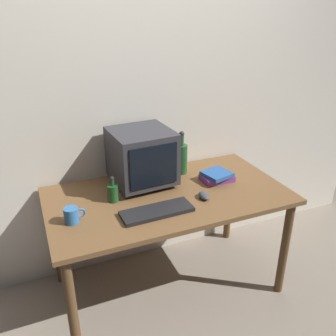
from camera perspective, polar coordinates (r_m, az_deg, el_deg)
ground_plane at (r=2.72m, az=0.00°, el=-18.08°), size 6.00×6.00×0.00m
back_wall at (r=2.51m, az=-4.24°, el=10.88°), size 4.00×0.08×2.50m
desk at (r=2.32m, az=0.00°, el=-6.02°), size 1.52×0.82×0.75m
crt_monitor at (r=2.34m, az=-4.20°, el=1.82°), size 0.40×0.41×0.37m
keyboard at (r=2.07m, az=-1.77°, el=-6.91°), size 0.42×0.16×0.02m
computer_mouse at (r=2.23m, az=5.74°, el=-4.41°), size 0.07×0.10×0.04m
bottle_tall at (r=2.51m, az=2.13°, el=1.67°), size 0.09×0.09×0.31m
bottle_short at (r=2.19m, az=-8.79°, el=-3.82°), size 0.07×0.07×0.17m
book_stack at (r=2.45m, az=7.80°, el=-1.32°), size 0.21×0.20×0.07m
mug at (r=2.04m, az=-15.08°, el=-7.28°), size 0.12×0.08×0.09m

